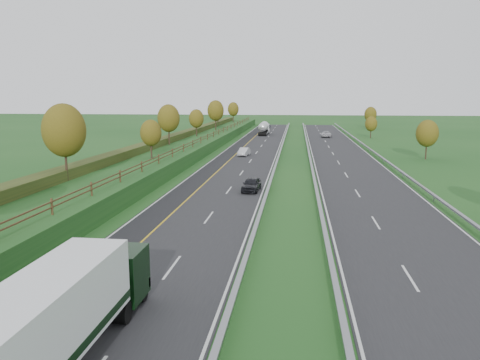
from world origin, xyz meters
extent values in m
plane|color=#1B4A1A|center=(8.00, 55.00, 0.00)|extent=(400.00, 400.00, 0.00)
cube|color=#232326|center=(0.00, 60.00, 0.02)|extent=(10.50, 200.00, 0.04)
cube|color=#232326|center=(16.50, 60.00, 0.02)|extent=(10.50, 200.00, 0.04)
cube|color=black|center=(-3.75, 60.00, 0.02)|extent=(3.00, 200.00, 0.04)
cube|color=silver|center=(-5.05, 60.00, 0.05)|extent=(0.15, 200.00, 0.01)
cube|color=gold|center=(-2.25, 60.00, 0.05)|extent=(0.15, 200.00, 0.01)
cube|color=silver|center=(5.05, 60.00, 0.05)|extent=(0.15, 200.00, 0.01)
cube|color=silver|center=(11.45, 60.00, 0.05)|extent=(0.15, 200.00, 0.01)
cube|color=silver|center=(21.55, 60.00, 0.05)|extent=(0.15, 200.00, 0.01)
cube|color=silver|center=(1.25, 11.00, 0.05)|extent=(0.15, 4.00, 0.01)
cube|color=silver|center=(15.25, 11.00, 0.05)|extent=(0.15, 4.00, 0.01)
cube|color=silver|center=(1.25, 23.00, 0.05)|extent=(0.15, 4.00, 0.01)
cube|color=silver|center=(15.25, 23.00, 0.05)|extent=(0.15, 4.00, 0.01)
cube|color=silver|center=(1.25, 35.00, 0.05)|extent=(0.15, 4.00, 0.01)
cube|color=silver|center=(15.25, 35.00, 0.05)|extent=(0.15, 4.00, 0.01)
cube|color=silver|center=(1.25, 47.00, 0.05)|extent=(0.15, 4.00, 0.01)
cube|color=silver|center=(15.25, 47.00, 0.05)|extent=(0.15, 4.00, 0.01)
cube|color=silver|center=(1.25, 59.00, 0.05)|extent=(0.15, 4.00, 0.01)
cube|color=silver|center=(15.25, 59.00, 0.05)|extent=(0.15, 4.00, 0.01)
cube|color=silver|center=(1.25, 71.00, 0.05)|extent=(0.15, 4.00, 0.01)
cube|color=silver|center=(15.25, 71.00, 0.05)|extent=(0.15, 4.00, 0.01)
cube|color=silver|center=(1.25, 83.00, 0.05)|extent=(0.15, 4.00, 0.01)
cube|color=silver|center=(15.25, 83.00, 0.05)|extent=(0.15, 4.00, 0.01)
cube|color=silver|center=(1.25, 95.00, 0.05)|extent=(0.15, 4.00, 0.01)
cube|color=silver|center=(15.25, 95.00, 0.05)|extent=(0.15, 4.00, 0.01)
cube|color=silver|center=(1.25, 107.00, 0.05)|extent=(0.15, 4.00, 0.01)
cube|color=silver|center=(15.25, 107.00, 0.05)|extent=(0.15, 4.00, 0.01)
cube|color=silver|center=(1.25, 119.00, 0.05)|extent=(0.15, 4.00, 0.01)
cube|color=silver|center=(15.25, 119.00, 0.05)|extent=(0.15, 4.00, 0.01)
cube|color=silver|center=(1.25, 131.00, 0.05)|extent=(0.15, 4.00, 0.01)
cube|color=silver|center=(15.25, 131.00, 0.05)|extent=(0.15, 4.00, 0.01)
cube|color=silver|center=(1.25, 143.00, 0.05)|extent=(0.15, 4.00, 0.01)
cube|color=silver|center=(15.25, 143.00, 0.05)|extent=(0.15, 4.00, 0.01)
cube|color=silver|center=(1.25, 155.00, 0.05)|extent=(0.15, 4.00, 0.01)
cube|color=silver|center=(15.25, 155.00, 0.05)|extent=(0.15, 4.00, 0.01)
cube|color=#1B4A1A|center=(-13.00, 60.00, 1.00)|extent=(12.00, 200.00, 2.00)
cube|color=#2C3D19|center=(-15.00, 60.00, 2.55)|extent=(2.20, 180.00, 1.10)
cube|color=#422B19|center=(-8.50, 60.00, 2.55)|extent=(0.08, 184.00, 0.10)
cube|color=#422B19|center=(-8.50, 60.00, 2.95)|extent=(0.08, 184.00, 0.10)
cube|color=#422B19|center=(-8.50, 15.00, 2.60)|extent=(0.12, 0.12, 1.20)
cube|color=#422B19|center=(-8.50, 21.50, 2.60)|extent=(0.12, 0.12, 1.20)
cube|color=#422B19|center=(-8.50, 28.00, 2.60)|extent=(0.12, 0.12, 1.20)
cube|color=#422B19|center=(-8.50, 34.50, 2.60)|extent=(0.12, 0.12, 1.20)
cube|color=#422B19|center=(-8.50, 41.00, 2.60)|extent=(0.12, 0.12, 1.20)
cube|color=#422B19|center=(-8.50, 47.50, 2.60)|extent=(0.12, 0.12, 1.20)
cube|color=#422B19|center=(-8.50, 54.00, 2.60)|extent=(0.12, 0.12, 1.20)
cube|color=#422B19|center=(-8.50, 60.50, 2.60)|extent=(0.12, 0.12, 1.20)
cube|color=#422B19|center=(-8.50, 67.00, 2.60)|extent=(0.12, 0.12, 1.20)
cube|color=#422B19|center=(-8.50, 73.50, 2.60)|extent=(0.12, 0.12, 1.20)
cube|color=#422B19|center=(-8.50, 80.00, 2.60)|extent=(0.12, 0.12, 1.20)
cube|color=#422B19|center=(-8.50, 86.50, 2.60)|extent=(0.12, 0.12, 1.20)
cube|color=#422B19|center=(-8.50, 93.00, 2.60)|extent=(0.12, 0.12, 1.20)
cube|color=#422B19|center=(-8.50, 99.50, 2.60)|extent=(0.12, 0.12, 1.20)
cube|color=#422B19|center=(-8.50, 106.00, 2.60)|extent=(0.12, 0.12, 1.20)
cube|color=#422B19|center=(-8.50, 112.50, 2.60)|extent=(0.12, 0.12, 1.20)
cube|color=#422B19|center=(-8.50, 119.00, 2.60)|extent=(0.12, 0.12, 1.20)
cube|color=#422B19|center=(-8.50, 125.50, 2.60)|extent=(0.12, 0.12, 1.20)
cube|color=#422B19|center=(-8.50, 132.00, 2.60)|extent=(0.12, 0.12, 1.20)
cube|color=#422B19|center=(-8.50, 138.50, 2.60)|extent=(0.12, 0.12, 1.20)
cube|color=#422B19|center=(-8.50, 145.00, 2.60)|extent=(0.12, 0.12, 1.20)
cube|color=#422B19|center=(-8.50, 151.50, 2.60)|extent=(0.12, 0.12, 1.20)
cube|color=gray|center=(5.70, 60.00, 0.62)|extent=(0.32, 200.00, 0.18)
cube|color=gray|center=(5.70, 4.00, 0.28)|extent=(0.10, 0.14, 0.56)
cube|color=gray|center=(5.70, 11.00, 0.28)|extent=(0.10, 0.14, 0.56)
cube|color=gray|center=(5.70, 18.00, 0.28)|extent=(0.10, 0.14, 0.56)
cube|color=gray|center=(5.70, 25.00, 0.28)|extent=(0.10, 0.14, 0.56)
cube|color=gray|center=(5.70, 32.00, 0.28)|extent=(0.10, 0.14, 0.56)
cube|color=gray|center=(5.70, 39.00, 0.28)|extent=(0.10, 0.14, 0.56)
cube|color=gray|center=(5.70, 46.00, 0.28)|extent=(0.10, 0.14, 0.56)
cube|color=gray|center=(5.70, 53.00, 0.28)|extent=(0.10, 0.14, 0.56)
cube|color=gray|center=(5.70, 60.00, 0.28)|extent=(0.10, 0.14, 0.56)
cube|color=gray|center=(5.70, 67.00, 0.28)|extent=(0.10, 0.14, 0.56)
cube|color=gray|center=(5.70, 74.00, 0.28)|extent=(0.10, 0.14, 0.56)
cube|color=gray|center=(5.70, 81.00, 0.28)|extent=(0.10, 0.14, 0.56)
cube|color=gray|center=(5.70, 88.00, 0.28)|extent=(0.10, 0.14, 0.56)
cube|color=gray|center=(5.70, 95.00, 0.28)|extent=(0.10, 0.14, 0.56)
cube|color=gray|center=(5.70, 102.00, 0.28)|extent=(0.10, 0.14, 0.56)
cube|color=gray|center=(5.70, 109.00, 0.28)|extent=(0.10, 0.14, 0.56)
cube|color=gray|center=(5.70, 116.00, 0.28)|extent=(0.10, 0.14, 0.56)
cube|color=gray|center=(5.70, 123.00, 0.28)|extent=(0.10, 0.14, 0.56)
cube|color=gray|center=(5.70, 130.00, 0.28)|extent=(0.10, 0.14, 0.56)
cube|color=gray|center=(5.70, 137.00, 0.28)|extent=(0.10, 0.14, 0.56)
cube|color=gray|center=(5.70, 144.00, 0.28)|extent=(0.10, 0.14, 0.56)
cube|color=gray|center=(5.70, 151.00, 0.28)|extent=(0.10, 0.14, 0.56)
cube|color=gray|center=(5.70, 158.00, 0.28)|extent=(0.10, 0.14, 0.56)
cube|color=gray|center=(10.80, 60.00, 0.62)|extent=(0.32, 200.00, 0.18)
cube|color=gray|center=(10.80, 4.00, 0.28)|extent=(0.10, 0.14, 0.56)
cube|color=gray|center=(10.80, 11.00, 0.28)|extent=(0.10, 0.14, 0.56)
cube|color=gray|center=(10.80, 18.00, 0.28)|extent=(0.10, 0.14, 0.56)
cube|color=gray|center=(10.80, 25.00, 0.28)|extent=(0.10, 0.14, 0.56)
cube|color=gray|center=(10.80, 32.00, 0.28)|extent=(0.10, 0.14, 0.56)
cube|color=gray|center=(10.80, 39.00, 0.28)|extent=(0.10, 0.14, 0.56)
cube|color=gray|center=(10.80, 46.00, 0.28)|extent=(0.10, 0.14, 0.56)
cube|color=gray|center=(10.80, 53.00, 0.28)|extent=(0.10, 0.14, 0.56)
cube|color=gray|center=(10.80, 60.00, 0.28)|extent=(0.10, 0.14, 0.56)
cube|color=gray|center=(10.80, 67.00, 0.28)|extent=(0.10, 0.14, 0.56)
cube|color=gray|center=(10.80, 74.00, 0.28)|extent=(0.10, 0.14, 0.56)
cube|color=gray|center=(10.80, 81.00, 0.28)|extent=(0.10, 0.14, 0.56)
cube|color=gray|center=(10.80, 88.00, 0.28)|extent=(0.10, 0.14, 0.56)
cube|color=gray|center=(10.80, 95.00, 0.28)|extent=(0.10, 0.14, 0.56)
cube|color=gray|center=(10.80, 102.00, 0.28)|extent=(0.10, 0.14, 0.56)
cube|color=gray|center=(10.80, 109.00, 0.28)|extent=(0.10, 0.14, 0.56)
cube|color=gray|center=(10.80, 116.00, 0.28)|extent=(0.10, 0.14, 0.56)
cube|color=gray|center=(10.80, 123.00, 0.28)|extent=(0.10, 0.14, 0.56)
cube|color=gray|center=(10.80, 130.00, 0.28)|extent=(0.10, 0.14, 0.56)
cube|color=gray|center=(10.80, 137.00, 0.28)|extent=(0.10, 0.14, 0.56)
cube|color=gray|center=(10.80, 144.00, 0.28)|extent=(0.10, 0.14, 0.56)
cube|color=gray|center=(10.80, 151.00, 0.28)|extent=(0.10, 0.14, 0.56)
cube|color=gray|center=(10.80, 158.00, 0.28)|extent=(0.10, 0.14, 0.56)
cube|color=gray|center=(22.30, 60.00, 0.62)|extent=(0.32, 200.00, 0.18)
cube|color=gray|center=(22.30, 32.00, 0.28)|extent=(0.10, 0.14, 0.56)
cube|color=gray|center=(22.30, 46.00, 0.28)|extent=(0.10, 0.14, 0.56)
cube|color=gray|center=(22.30, 60.00, 0.28)|extent=(0.10, 0.14, 0.56)
cube|color=gray|center=(22.30, 74.00, 0.28)|extent=(0.10, 0.14, 0.56)
cube|color=gray|center=(22.30, 88.00, 0.28)|extent=(0.10, 0.14, 0.56)
cube|color=gray|center=(22.30, 102.00, 0.28)|extent=(0.10, 0.14, 0.56)
cube|color=gray|center=(22.30, 116.00, 0.28)|extent=(0.10, 0.14, 0.56)
cube|color=gray|center=(22.30, 130.00, 0.28)|extent=(0.10, 0.14, 0.56)
cube|color=gray|center=(22.30, 144.00, 0.28)|extent=(0.10, 0.14, 0.56)
cube|color=gray|center=(22.30, 158.00, 0.28)|extent=(0.10, 0.14, 0.56)
cylinder|color=#2D2116|center=(-14.00, 28.00, 3.58)|extent=(0.24, 0.24, 3.15)
ellipsoid|color=#514311|center=(-14.00, 28.00, 7.04)|extent=(4.20, 4.20, 5.25)
cylinder|color=#2D2116|center=(-11.00, 46.00, 3.08)|extent=(0.24, 0.24, 2.16)
ellipsoid|color=#514311|center=(-11.00, 46.00, 5.46)|extent=(2.88, 2.88, 3.60)
cylinder|color=#2D2116|center=(-13.50, 64.00, 3.44)|extent=(0.24, 0.24, 2.88)
ellipsoid|color=#514311|center=(-13.50, 64.00, 6.61)|extent=(3.84, 3.84, 4.80)
cylinder|color=#2D2116|center=(-12.50, 82.00, 3.17)|extent=(0.24, 0.24, 2.34)
ellipsoid|color=#514311|center=(-12.50, 82.00, 5.74)|extent=(3.12, 3.12, 3.90)
cylinder|color=#2D2116|center=(-11.50, 100.00, 3.53)|extent=(0.24, 0.24, 3.06)
ellipsoid|color=#514311|center=(-11.50, 100.00, 6.90)|extent=(4.08, 4.08, 5.10)
cylinder|color=#2D2116|center=(-14.00, 118.00, 3.12)|extent=(0.24, 0.24, 2.25)
ellipsoid|color=#514311|center=(-14.00, 118.00, 5.60)|extent=(3.00, 3.00, 3.75)
cylinder|color=#2D2116|center=(-12.00, 136.00, 3.35)|extent=(0.24, 0.24, 2.70)
ellipsoid|color=#514311|center=(-12.00, 136.00, 6.32)|extent=(3.60, 3.60, 4.50)
cylinder|color=#2D2116|center=(30.00, 65.00, 1.35)|extent=(0.24, 0.24, 2.70)
ellipsoid|color=#514311|center=(30.00, 65.00, 4.32)|extent=(3.60, 3.60, 4.50)
cylinder|color=#2D2116|center=(27.00, 105.00, 1.12)|extent=(0.24, 0.24, 2.25)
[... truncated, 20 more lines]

